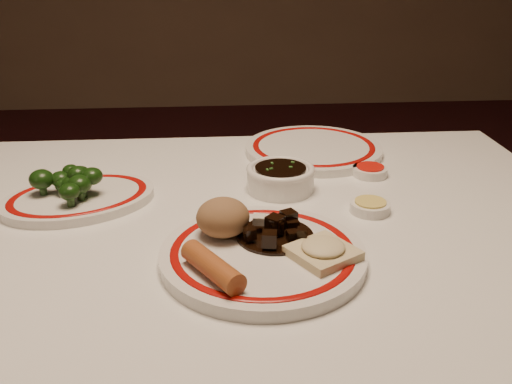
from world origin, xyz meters
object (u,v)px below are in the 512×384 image
at_px(main_plate, 263,255).
at_px(broccoli_pile, 74,181).
at_px(dining_table, 222,284).
at_px(soy_bowl, 280,179).
at_px(fried_wonton, 323,250).
at_px(stirfry_heap, 277,230).
at_px(broccoli_plate, 79,198).
at_px(rice_mound, 223,217).
at_px(spring_roll, 213,267).

xyz_separation_m(main_plate, broccoli_pile, (-0.29, 0.21, 0.03)).
relative_size(dining_table, soy_bowl, 10.40).
relative_size(main_plate, soy_bowl, 2.49).
xyz_separation_m(fried_wonton, stirfry_heap, (-0.05, 0.06, 0.00)).
relative_size(fried_wonton, broccoli_plate, 0.35).
relative_size(fried_wonton, stirfry_heap, 0.97).
bearing_deg(rice_mound, dining_table, 95.31).
relative_size(rice_mound, spring_roll, 0.71).
bearing_deg(main_plate, rice_mound, 137.14).
distance_m(main_plate, soy_bowl, 0.25).
relative_size(broccoli_pile, soy_bowl, 1.04).
height_order(rice_mound, broccoli_pile, rice_mound).
distance_m(rice_mound, soy_bowl, 0.22).
distance_m(fried_wonton, stirfry_heap, 0.08).
relative_size(spring_roll, broccoli_pile, 0.88).
bearing_deg(dining_table, broccoli_plate, 152.91).
bearing_deg(stirfry_heap, broccoli_pile, 150.63).
bearing_deg(broccoli_plate, soy_bowl, 5.09).
relative_size(rice_mound, fried_wonton, 0.71).
bearing_deg(stirfry_heap, soy_bowl, 81.89).
relative_size(fried_wonton, broccoli_pile, 0.87).
bearing_deg(soy_bowl, broccoli_plate, -174.91).
distance_m(rice_mound, broccoli_pile, 0.29).
relative_size(fried_wonton, soy_bowl, 0.91).
height_order(main_plate, spring_roll, spring_roll).
height_order(fried_wonton, broccoli_plate, fried_wonton).
bearing_deg(soy_bowl, fried_wonton, -84.56).
xyz_separation_m(main_plate, soy_bowl, (0.05, 0.24, 0.01)).
bearing_deg(dining_table, stirfry_heap, -36.31).
height_order(main_plate, stirfry_heap, stirfry_heap).
bearing_deg(soy_bowl, broccoli_pile, -175.17).
relative_size(spring_roll, broccoli_plate, 0.35).
relative_size(dining_table, rice_mound, 16.06).
height_order(spring_roll, broccoli_plate, spring_roll).
relative_size(stirfry_heap, broccoli_plate, 0.36).
xyz_separation_m(fried_wonton, soy_bowl, (-0.03, 0.26, -0.01)).
xyz_separation_m(stirfry_heap, broccoli_plate, (-0.31, 0.17, -0.02)).
height_order(fried_wonton, soy_bowl, soy_bowl).
bearing_deg(soy_bowl, spring_roll, -111.41).
distance_m(dining_table, fried_wonton, 0.21).
height_order(main_plate, broccoli_pile, broccoli_pile).
relative_size(rice_mound, broccoli_plate, 0.25).
xyz_separation_m(broccoli_plate, broccoli_pile, (-0.00, 0.00, 0.03)).
distance_m(dining_table, spring_roll, 0.20).
height_order(dining_table, stirfry_heap, stirfry_heap).
relative_size(dining_table, main_plate, 4.18).
bearing_deg(main_plate, spring_roll, -137.36).
distance_m(spring_roll, broccoli_pile, 0.35).
height_order(rice_mound, broccoli_plate, rice_mound).
bearing_deg(soy_bowl, stirfry_heap, -98.11).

